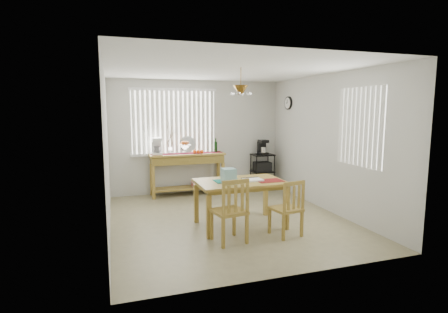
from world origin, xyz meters
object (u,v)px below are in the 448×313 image
object	(u,v)px
chair_left	(230,211)
chair_right	(287,209)
sideboard	(188,164)
cart_items	(262,147)
dining_table	(240,186)
wire_cart	(262,168)

from	to	relation	value
chair_left	chair_right	bearing A→B (deg)	-0.66
sideboard	chair_right	xyz separation A→B (m)	(0.90, -3.06, -0.28)
cart_items	dining_table	distance (m)	2.84
sideboard	dining_table	xyz separation A→B (m)	(0.37, -2.38, -0.03)
cart_items	dining_table	size ratio (longest dim) A/B	0.25
sideboard	wire_cart	distance (m)	1.86
sideboard	wire_cart	world-z (taller)	sideboard
cart_items	dining_table	bearing A→B (deg)	-121.59
dining_table	chair_right	xyz separation A→B (m)	(0.52, -0.67, -0.25)
wire_cart	chair_right	bearing A→B (deg)	-107.29
chair_right	wire_cart	bearing A→B (deg)	72.71
sideboard	dining_table	distance (m)	2.41
cart_items	dining_table	world-z (taller)	cart_items
wire_cart	chair_left	world-z (taller)	chair_left
wire_cart	chair_right	size ratio (longest dim) A/B	0.97
wire_cart	chair_left	bearing A→B (deg)	-121.55
chair_left	dining_table	bearing A→B (deg)	58.93
sideboard	chair_left	bearing A→B (deg)	-90.48
wire_cart	dining_table	size ratio (longest dim) A/B	0.60
sideboard	chair_left	size ratio (longest dim) A/B	1.74
chair_left	chair_right	xyz separation A→B (m)	(0.92, -0.01, -0.04)
dining_table	chair_left	size ratio (longest dim) A/B	1.48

